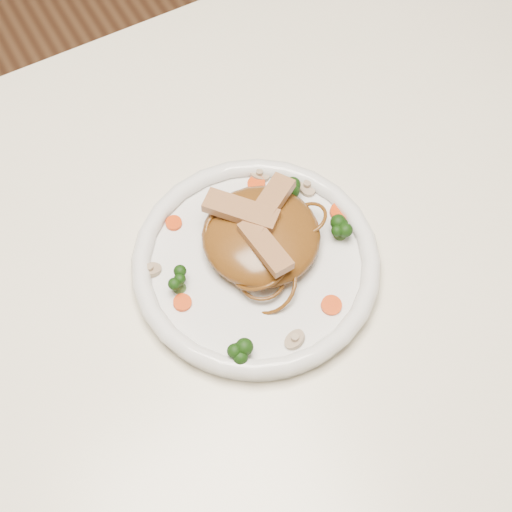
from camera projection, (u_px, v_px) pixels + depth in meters
ground at (223, 485)px, 1.43m from camera, size 4.00×4.00×0.00m
table at (201, 346)px, 0.87m from camera, size 1.20×0.80×0.75m
plate at (256, 267)px, 0.80m from camera, size 0.28×0.28×0.02m
noodle_mound at (261, 236)px, 0.79m from camera, size 0.14×0.14×0.04m
chicken_a at (268, 205)px, 0.78m from camera, size 0.08×0.06×0.01m
chicken_b at (241, 211)px, 0.77m from camera, size 0.07×0.07×0.01m
chicken_c at (265, 246)px, 0.75m from camera, size 0.03×0.07×0.01m
broccoli_0 at (288, 190)px, 0.82m from camera, size 0.03×0.03×0.03m
broccoli_1 at (178, 281)px, 0.77m from camera, size 0.03×0.03×0.03m
broccoli_2 at (240, 354)px, 0.73m from camera, size 0.03×0.03×0.03m
broccoli_3 at (341, 229)px, 0.80m from camera, size 0.02×0.02×0.03m
carrot_0 at (256, 184)px, 0.84m from camera, size 0.02×0.02×0.00m
carrot_1 at (182, 303)px, 0.77m from camera, size 0.02×0.02×0.00m
carrot_2 at (340, 212)px, 0.82m from camera, size 0.02×0.02×0.00m
carrot_3 at (174, 223)px, 0.81m from camera, size 0.02×0.02×0.00m
carrot_4 at (331, 305)px, 0.77m from camera, size 0.03×0.03×0.00m
mushroom_0 at (295, 340)px, 0.75m from camera, size 0.03×0.03×0.01m
mushroom_1 at (307, 187)px, 0.84m from camera, size 0.03×0.03×0.01m
mushroom_2 at (150, 270)px, 0.79m from camera, size 0.03×0.03×0.01m
mushroom_3 at (260, 175)px, 0.85m from camera, size 0.03×0.03×0.01m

